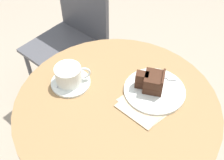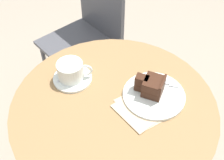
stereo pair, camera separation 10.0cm
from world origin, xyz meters
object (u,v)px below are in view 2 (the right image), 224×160
(teaspoon, at_px, (66,71))
(cake_plate, at_px, (154,95))
(cake_slice, at_px, (152,86))
(fork, at_px, (165,83))
(coffee_cup, at_px, (71,70))
(cafe_chair, at_px, (90,27))
(saucer, at_px, (73,78))
(napkin, at_px, (143,107))

(teaspoon, relative_size, cake_plate, 0.42)
(cake_slice, bearing_deg, fork, 35.46)
(coffee_cup, xyz_separation_m, cake_slice, (0.29, -0.09, -0.00))
(cake_plate, xyz_separation_m, cafe_chair, (-0.26, 0.69, -0.20))
(saucer, xyz_separation_m, napkin, (0.25, -0.14, -0.00))
(coffee_cup, bearing_deg, cake_plate, -17.92)
(cake_plate, height_order, cafe_chair, cafe_chair)
(teaspoon, distance_m, cafe_chair, 0.60)
(teaspoon, relative_size, cafe_chair, 0.10)
(coffee_cup, xyz_separation_m, teaspoon, (-0.02, 0.03, -0.03))
(coffee_cup, bearing_deg, cafe_chair, 86.03)
(cake_plate, height_order, napkin, cake_plate)
(coffee_cup, distance_m, cake_slice, 0.30)
(coffee_cup, distance_m, cafe_chair, 0.64)
(saucer, height_order, teaspoon, teaspoon)
(coffee_cup, height_order, cafe_chair, cafe_chair)
(cake_plate, relative_size, cafe_chair, 0.25)
(teaspoon, distance_m, cake_plate, 0.35)
(teaspoon, distance_m, cake_slice, 0.34)
(coffee_cup, height_order, fork, coffee_cup)
(fork, distance_m, napkin, 0.13)
(cake_plate, distance_m, fork, 0.07)
(saucer, distance_m, coffee_cup, 0.04)
(napkin, height_order, cafe_chair, cafe_chair)
(saucer, bearing_deg, fork, -7.31)
(cake_slice, distance_m, fork, 0.08)
(teaspoon, relative_size, cake_slice, 0.83)
(saucer, bearing_deg, cake_slice, -16.34)
(saucer, bearing_deg, napkin, -29.54)
(cake_plate, xyz_separation_m, fork, (0.05, 0.05, 0.01))
(coffee_cup, relative_size, cake_slice, 1.16)
(teaspoon, xyz_separation_m, cake_slice, (0.31, -0.12, 0.03))
(coffee_cup, xyz_separation_m, fork, (0.34, -0.05, -0.03))
(cafe_chair, bearing_deg, saucer, -43.47)
(cake_slice, xyz_separation_m, napkin, (-0.03, -0.06, -0.04))
(cake_plate, bearing_deg, coffee_cup, 162.08)
(cake_slice, relative_size, napkin, 0.48)
(coffee_cup, bearing_deg, teaspoon, 126.24)
(saucer, relative_size, coffee_cup, 1.12)
(fork, bearing_deg, napkin, -117.07)
(cake_slice, relative_size, cafe_chair, 0.13)
(coffee_cup, xyz_separation_m, napkin, (0.26, -0.15, -0.04))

